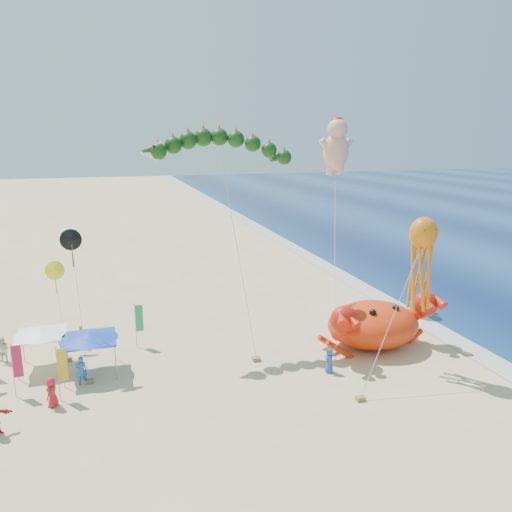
{
  "coord_description": "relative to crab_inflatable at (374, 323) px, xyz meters",
  "views": [
    {
      "loc": [
        -11.56,
        -29.18,
        14.36
      ],
      "look_at": [
        -2.0,
        2.0,
        6.5
      ],
      "focal_mm": 35.0,
      "sensor_mm": 36.0,
      "label": 1
    }
  ],
  "objects": [
    {
      "name": "dragon_kite",
      "position": [
        -9.7,
        4.85,
        11.68
      ],
      "size": [
        10.42,
        6.1,
        14.53
      ],
      "color": "#10340E",
      "rests_on": "ground"
    },
    {
      "name": "canopy_white",
      "position": [
        -21.75,
        3.16,
        0.74
      ],
      "size": [
        3.18,
        3.18,
        2.71
      ],
      "color": "gray",
      "rests_on": "ground"
    },
    {
      "name": "small_kites",
      "position": [
        -22.15,
        3.79,
        4.33
      ],
      "size": [
        8.17,
        7.56,
        8.96
      ],
      "color": "yellow",
      "rests_on": "ground"
    },
    {
      "name": "feather_flags",
      "position": [
        -20.89,
        1.46,
        0.31
      ],
      "size": [
        9.88,
        6.24,
        3.2
      ],
      "color": "gray",
      "rests_on": "ground"
    },
    {
      "name": "cherub_kite",
      "position": [
        1.98,
        11.0,
        11.94
      ],
      "size": [
        5.06,
        9.6,
        15.97
      ],
      "color": "#EBA890",
      "rests_on": "ground"
    },
    {
      "name": "canopy_blue",
      "position": [
        -18.87,
        1.5,
        0.74
      ],
      "size": [
        3.51,
        3.51,
        2.71
      ],
      "color": "gray",
      "rests_on": "ground"
    },
    {
      "name": "foam_strip",
      "position": [
        6.14,
        0.41,
        -1.69
      ],
      "size": [
        320.0,
        320.0,
        0.0
      ],
      "primitive_type": "plane",
      "color": "silver",
      "rests_on": "ground"
    },
    {
      "name": "ground",
      "position": [
        -5.86,
        0.41,
        -1.7
      ],
      "size": [
        320.0,
        320.0,
        0.0
      ],
      "primitive_type": "plane",
      "color": "#D1B784",
      "rests_on": "ground"
    },
    {
      "name": "beachgoers",
      "position": [
        -19.15,
        0.75,
        -0.84
      ],
      "size": [
        26.7,
        12.22,
        1.82
      ],
      "color": "red",
      "rests_on": "ground"
    },
    {
      "name": "crab_inflatable",
      "position": [
        0.0,
        0.0,
        0.0
      ],
      "size": [
        8.8,
        6.32,
        3.86
      ],
      "color": "red",
      "rests_on": "ground"
    },
    {
      "name": "octopus_kite",
      "position": [
        0.73,
        -3.72,
        5.56
      ],
      "size": [
        6.34,
        3.69,
        9.69
      ],
      "color": "orange",
      "rests_on": "ground"
    }
  ]
}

